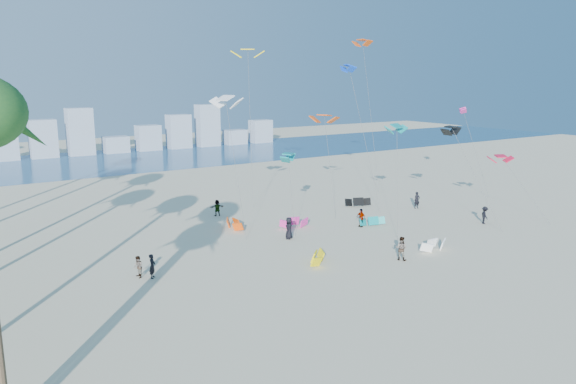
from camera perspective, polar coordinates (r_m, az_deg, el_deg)
ground at (r=31.99m, az=11.42°, el=-13.49°), size 220.00×220.00×0.00m
ocean at (r=95.68m, az=-20.14°, el=2.88°), size 220.00×220.00×0.00m
kitesurfer_near at (r=39.17m, az=-13.92°, el=-7.48°), size 0.70×0.74×1.71m
kitesurfer_mid at (r=42.52m, az=11.67°, el=-5.75°), size 1.04×1.12×1.83m
kitesurfers_far at (r=50.35m, az=3.71°, el=-2.86°), size 32.92×17.54×1.89m
grounded_kites at (r=49.90m, az=4.72°, el=-3.51°), size 17.58×16.23×0.92m
flying_kites at (r=55.98m, az=5.06°, el=9.99°), size 33.45×25.88×18.54m
distant_skyline at (r=104.80m, az=-22.13°, el=5.15°), size 85.00×3.00×8.40m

